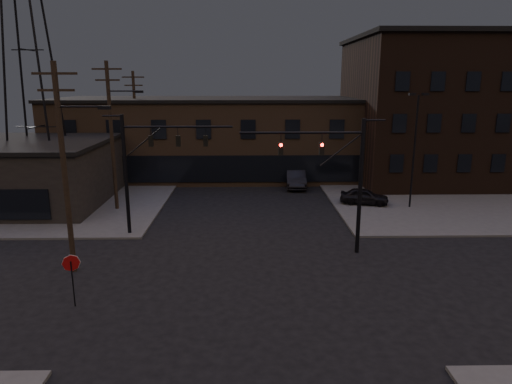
% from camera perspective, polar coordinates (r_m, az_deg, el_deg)
% --- Properties ---
extents(ground, '(140.00, 140.00, 0.00)m').
position_cam_1_polar(ground, '(23.48, -0.85, -11.62)').
color(ground, black).
rests_on(ground, ground).
extents(sidewalk_ne, '(30.00, 30.00, 0.15)m').
position_cam_1_polar(sidewalk_ne, '(49.53, 25.41, 0.77)').
color(sidewalk_ne, '#474744').
rests_on(sidewalk_ne, ground).
extents(sidewalk_nw, '(30.00, 30.00, 0.15)m').
position_cam_1_polar(sidewalk_nw, '(49.49, -27.36, 0.55)').
color(sidewalk_nw, '#474744').
rests_on(sidewalk_nw, ground).
extents(building_row, '(40.00, 12.00, 8.00)m').
position_cam_1_polar(building_row, '(49.58, -0.99, 6.73)').
color(building_row, brown).
rests_on(building_row, ground).
extents(building_right, '(22.00, 16.00, 14.00)m').
position_cam_1_polar(building_right, '(52.20, 24.27, 9.20)').
color(building_right, black).
rests_on(building_right, ground).
extents(building_left, '(16.00, 12.00, 5.00)m').
position_cam_1_polar(building_left, '(42.89, -28.76, 1.89)').
color(building_left, black).
rests_on(building_left, ground).
extents(traffic_signal_near, '(7.12, 0.24, 8.00)m').
position_cam_1_polar(traffic_signal_near, '(26.77, 10.63, 2.47)').
color(traffic_signal_near, black).
rests_on(traffic_signal_near, ground).
extents(traffic_signal_far, '(7.12, 0.24, 8.00)m').
position_cam_1_polar(traffic_signal_far, '(30.39, -13.74, 3.80)').
color(traffic_signal_far, black).
rests_on(traffic_signal_far, ground).
extents(stop_sign, '(0.72, 0.33, 2.48)m').
position_cam_1_polar(stop_sign, '(22.37, -22.07, -8.86)').
color(stop_sign, black).
rests_on(stop_sign, ground).
extents(utility_pole_near, '(3.70, 0.28, 11.00)m').
position_cam_1_polar(utility_pole_near, '(25.39, -22.77, 3.18)').
color(utility_pole_near, black).
rests_on(utility_pole_near, ground).
extents(utility_pole_mid, '(3.70, 0.28, 11.50)m').
position_cam_1_polar(utility_pole_mid, '(36.92, -17.52, 7.01)').
color(utility_pole_mid, black).
rests_on(utility_pole_mid, ground).
extents(utility_pole_far, '(2.20, 0.28, 11.00)m').
position_cam_1_polar(utility_pole_far, '(48.77, -14.78, 8.28)').
color(utility_pole_far, black).
rests_on(utility_pole_far, ground).
extents(transmission_tower, '(7.00, 7.00, 25.00)m').
position_cam_1_polar(transmission_tower, '(43.20, -26.66, 15.60)').
color(transmission_tower, black).
rests_on(transmission_tower, ground).
extents(lot_light_a, '(1.50, 0.28, 9.14)m').
position_cam_1_polar(lot_light_a, '(37.83, 19.25, 6.08)').
color(lot_light_a, black).
rests_on(lot_light_a, ground).
extents(lot_light_b, '(1.50, 0.28, 9.14)m').
position_cam_1_polar(lot_light_b, '(44.73, 24.34, 6.71)').
color(lot_light_b, black).
rests_on(lot_light_b, ground).
extents(parked_car_lot_a, '(4.16, 2.51, 1.32)m').
position_cam_1_polar(parked_car_lot_a, '(38.55, 13.38, -0.51)').
color(parked_car_lot_a, black).
rests_on(parked_car_lot_a, sidewalk_ne).
extents(parked_car_lot_b, '(4.59, 2.18, 1.29)m').
position_cam_1_polar(parked_car_lot_b, '(45.71, 23.62, 0.89)').
color(parked_car_lot_b, '#AAABAD').
rests_on(parked_car_lot_b, sidewalk_ne).
extents(car_crossing, '(2.11, 5.30, 1.72)m').
position_cam_1_polar(car_crossing, '(44.31, 5.01, 1.72)').
color(car_crossing, black).
rests_on(car_crossing, ground).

